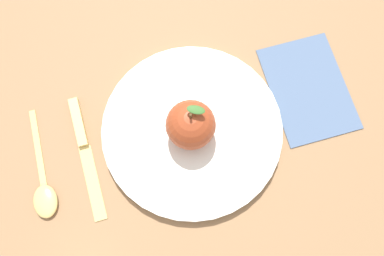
{
  "coord_description": "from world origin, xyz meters",
  "views": [
    {
      "loc": [
        -0.1,
        -0.13,
        0.59
      ],
      "look_at": [
        0.02,
        -0.01,
        0.02
      ],
      "focal_mm": 38.04,
      "sensor_mm": 36.0,
      "label": 1
    }
  ],
  "objects_px": {
    "dinner_plate": "(192,130)",
    "spoon": "(44,189)",
    "knife": "(84,146)",
    "linen_napkin": "(308,88)",
    "apple": "(191,125)"
  },
  "relations": [
    {
      "from": "dinner_plate",
      "to": "spoon",
      "type": "distance_m",
      "value": 0.23
    },
    {
      "from": "spoon",
      "to": "linen_napkin",
      "type": "bearing_deg",
      "value": -25.21
    },
    {
      "from": "dinner_plate",
      "to": "knife",
      "type": "bearing_deg",
      "value": 141.27
    },
    {
      "from": "spoon",
      "to": "linen_napkin",
      "type": "distance_m",
      "value": 0.42
    },
    {
      "from": "dinner_plate",
      "to": "linen_napkin",
      "type": "height_order",
      "value": "dinner_plate"
    },
    {
      "from": "dinner_plate",
      "to": "spoon",
      "type": "bearing_deg",
      "value": 155.38
    },
    {
      "from": "dinner_plate",
      "to": "apple",
      "type": "distance_m",
      "value": 0.04
    },
    {
      "from": "apple",
      "to": "linen_napkin",
      "type": "xyz_separation_m",
      "value": [
        0.18,
        -0.08,
        -0.05
      ]
    },
    {
      "from": "knife",
      "to": "linen_napkin",
      "type": "height_order",
      "value": "knife"
    },
    {
      "from": "apple",
      "to": "spoon",
      "type": "distance_m",
      "value": 0.23
    },
    {
      "from": "spoon",
      "to": "apple",
      "type": "bearing_deg",
      "value": -25.49
    },
    {
      "from": "knife",
      "to": "linen_napkin",
      "type": "relative_size",
      "value": 1.02
    },
    {
      "from": "apple",
      "to": "linen_napkin",
      "type": "relative_size",
      "value": 0.49
    },
    {
      "from": "knife",
      "to": "spoon",
      "type": "distance_m",
      "value": 0.08
    },
    {
      "from": "knife",
      "to": "spoon",
      "type": "xyz_separation_m",
      "value": [
        -0.08,
        -0.01,
        0.0
      ]
    }
  ]
}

